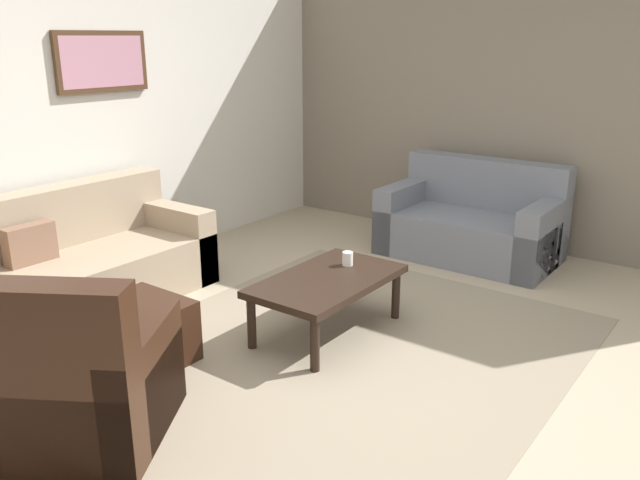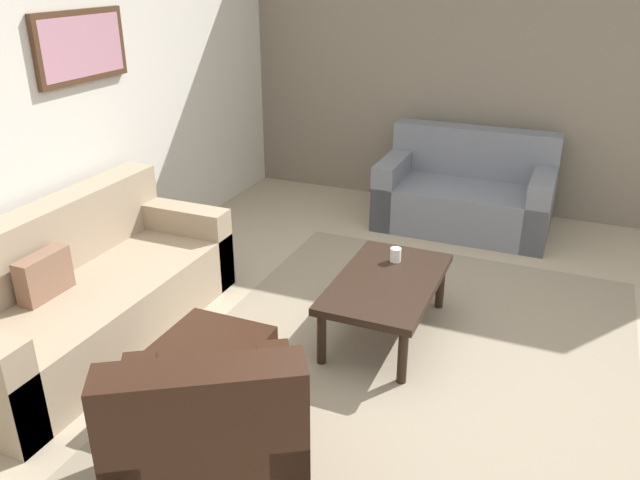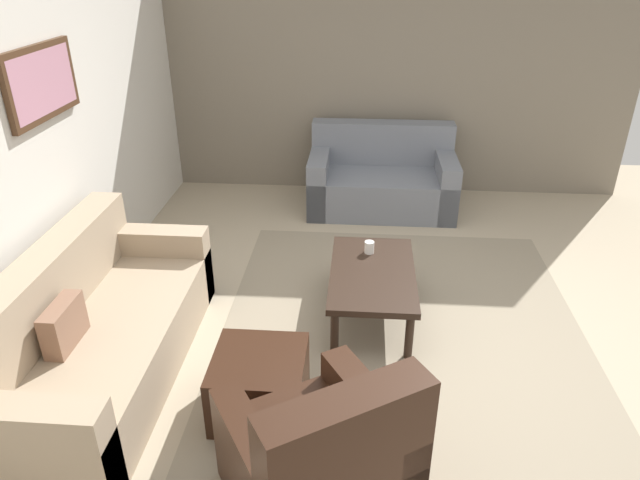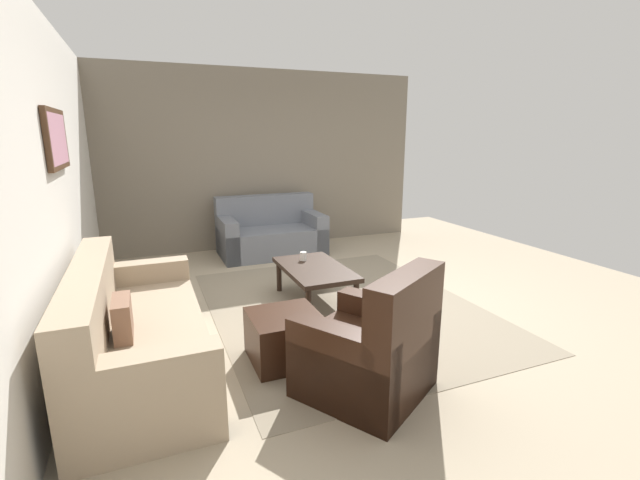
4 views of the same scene
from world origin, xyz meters
The scene contains 11 objects.
ground_plane centered at (0.00, 0.00, 0.00)m, with size 8.00×8.00×0.00m, color tan.
rear_partition centered at (0.00, 2.60, 1.40)m, with size 6.00×0.12×2.80m, color silver.
stone_feature_panel centered at (3.00, 0.00, 1.40)m, with size 0.12×5.20×2.80m, color slate.
area_rug centered at (0.00, 0.00, 0.00)m, with size 3.38×2.71×0.01m, color gray.
couch_main centered at (-0.56, 2.10, 0.30)m, with size 2.13×0.90×0.88m.
couch_loveseat centered at (2.44, 0.13, 0.30)m, with size 0.91×1.56×0.88m.
armchair_leather centered at (-1.52, 0.49, 0.31)m, with size 1.10×1.10×0.95m.
ottoman centered at (-0.81, 0.93, 0.20)m, with size 0.56×0.56×0.40m, color black.
coffee_table centered at (0.26, 0.24, 0.36)m, with size 1.10×0.64×0.41m.
cup centered at (0.54, 0.27, 0.46)m, with size 0.08×0.08×0.10m, color white.
framed_artwork centered at (0.25, 2.51, 1.78)m, with size 0.85×0.04×0.49m.
Camera 3 is at (-3.48, 0.35, 2.60)m, focal length 32.03 mm.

